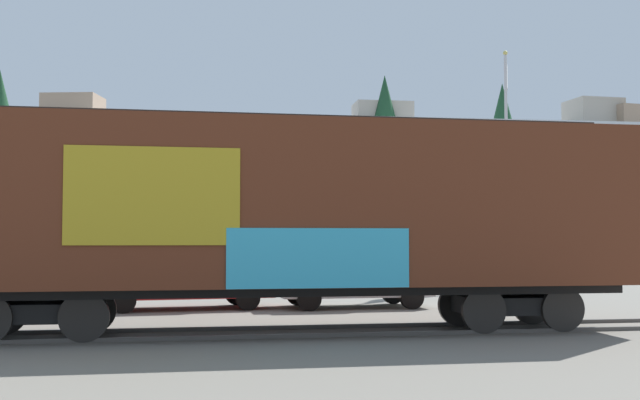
{
  "coord_description": "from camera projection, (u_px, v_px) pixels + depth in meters",
  "views": [
    {
      "loc": [
        -1.59,
        -15.64,
        1.87
      ],
      "look_at": [
        0.74,
        1.49,
        2.76
      ],
      "focal_mm": 43.65,
      "sensor_mm": 36.0,
      "label": 1
    }
  ],
  "objects": [
    {
      "name": "flagpole",
      "position": [
        507.0,
        133.0,
        30.35
      ],
      "size": [
        0.76,
        1.61,
        9.22
      ],
      "color": "silver",
      "rests_on": "ground_plane"
    },
    {
      "name": "hillside",
      "position": [
        231.0,
        199.0,
        78.05
      ],
      "size": [
        151.22,
        33.83,
        16.6
      ],
      "color": "silver",
      "rests_on": "ground_plane"
    },
    {
      "name": "parked_car_red",
      "position": [
        183.0,
        279.0,
        21.13
      ],
      "size": [
        4.94,
        2.52,
        1.57
      ],
      "color": "#B21E1E",
      "rests_on": "ground_plane"
    },
    {
      "name": "parked_car_silver",
      "position": [
        351.0,
        277.0,
        21.64
      ],
      "size": [
        4.27,
        2.23,
        1.65
      ],
      "color": "#B7BABF",
      "rests_on": "ground_plane"
    },
    {
      "name": "track",
      "position": [
        286.0,
        331.0,
        15.57
      ],
      "size": [
        60.01,
        4.2,
        0.08
      ],
      "color": "#4C4742",
      "rests_on": "ground_plane"
    },
    {
      "name": "freight_car",
      "position": [
        288.0,
        209.0,
        15.7
      ],
      "size": [
        14.06,
        3.55,
        4.41
      ],
      "color": "#5B2B19",
      "rests_on": "ground_plane"
    },
    {
      "name": "ground_plane",
      "position": [
        293.0,
        333.0,
        15.59
      ],
      "size": [
        260.0,
        260.0,
        0.0
      ],
      "primitive_type": "plane",
      "color": "slate"
    }
  ]
}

